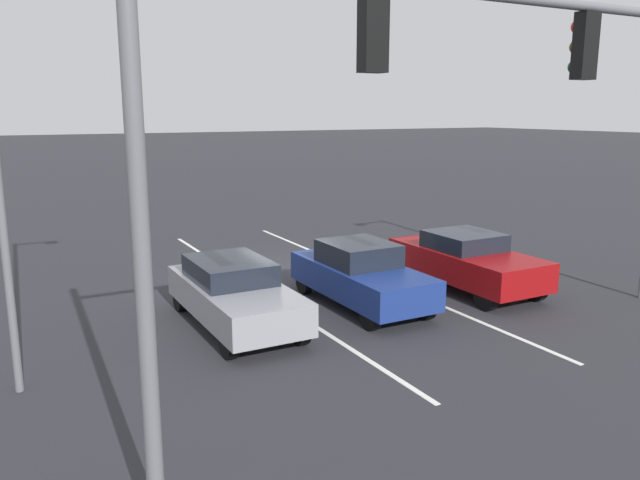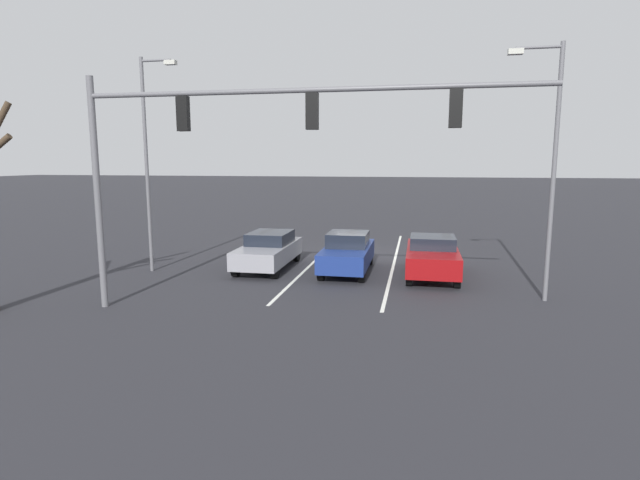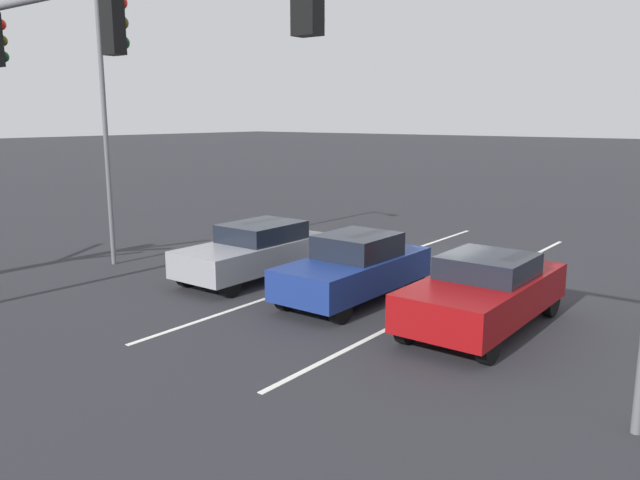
# 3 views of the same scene
# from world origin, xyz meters

# --- Properties ---
(ground_plane) EXTENTS (240.00, 240.00, 0.00)m
(ground_plane) POSITION_xyz_m (0.00, 0.00, 0.00)
(ground_plane) COLOR #28282D
(lane_stripe_left_divider) EXTENTS (0.12, 15.45, 0.01)m
(lane_stripe_left_divider) POSITION_xyz_m (-1.75, 1.73, 0.01)
(lane_stripe_left_divider) COLOR silver
(lane_stripe_left_divider) RESTS_ON ground_plane
(lane_stripe_center_divider) EXTENTS (0.12, 15.45, 0.01)m
(lane_stripe_center_divider) POSITION_xyz_m (1.75, 1.73, 0.01)
(lane_stripe_center_divider) COLOR silver
(lane_stripe_center_divider) RESTS_ON ground_plane
(car_maroon_leftlane_front) EXTENTS (1.92, 4.62, 1.55)m
(car_maroon_leftlane_front) POSITION_xyz_m (-3.29, 4.32, 0.80)
(car_maroon_leftlane_front) COLOR maroon
(car_maroon_leftlane_front) RESTS_ON ground_plane
(car_gray_rightlane_front) EXTENTS (1.82, 4.54, 1.49)m
(car_gray_rightlane_front) POSITION_xyz_m (3.32, 4.15, 0.77)
(car_gray_rightlane_front) COLOR gray
(car_gray_rightlane_front) RESTS_ON ground_plane
(car_navy_midlane_front) EXTENTS (1.77, 4.37, 1.59)m
(car_navy_midlane_front) POSITION_xyz_m (0.02, 4.23, 0.79)
(car_navy_midlane_front) COLOR navy
(car_navy_midlane_front) RESTS_ON ground_plane
(traffic_signal_gantry) EXTENTS (12.71, 0.37, 6.81)m
(traffic_signal_gantry) POSITION_xyz_m (2.42, 10.44, 5.08)
(traffic_signal_gantry) COLOR slate
(traffic_signal_gantry) RESTS_ON ground_plane
(street_lamp_right_shoulder) EXTENTS (1.50, 0.24, 8.32)m
(street_lamp_right_shoulder) POSITION_xyz_m (7.68, 5.57, 4.72)
(street_lamp_right_shoulder) COLOR slate
(street_lamp_right_shoulder) RESTS_ON ground_plane
(street_lamp_left_shoulder) EXTENTS (1.61, 0.24, 7.90)m
(street_lamp_left_shoulder) POSITION_xyz_m (-6.59, 7.17, 4.52)
(street_lamp_left_shoulder) COLOR slate
(street_lamp_left_shoulder) RESTS_ON ground_plane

